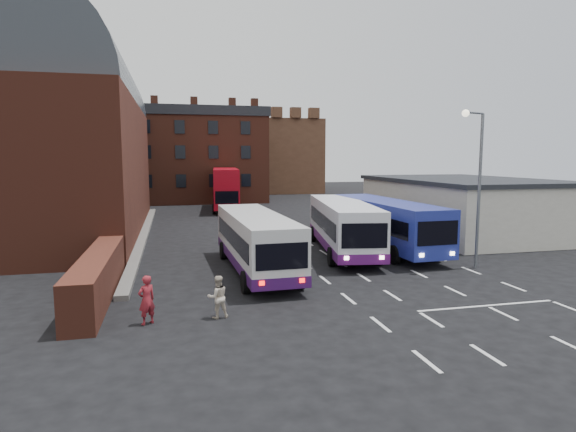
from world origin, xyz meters
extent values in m
plane|color=black|center=(0.00, 0.00, 0.00)|extent=(180.00, 180.00, 0.00)
cube|color=#602B1E|center=(-15.50, 21.00, 5.00)|extent=(12.00, 28.00, 10.00)
cylinder|color=#1E2328|center=(-15.50, 21.00, 10.00)|extent=(12.00, 26.00, 12.00)
cube|color=#602B1E|center=(-10.20, 2.00, 0.90)|extent=(1.20, 10.00, 1.80)
cube|color=beige|center=(15.00, 14.00, 2.00)|extent=(10.00, 16.00, 4.00)
cube|color=#282B30|center=(15.00, 14.00, 4.10)|extent=(10.40, 16.40, 0.30)
cube|color=brown|center=(-6.00, 46.00, 5.50)|extent=(22.00, 10.00, 11.00)
cube|color=brown|center=(6.00, 66.00, 6.00)|extent=(22.00, 22.00, 12.00)
cube|color=silver|center=(-2.94, 4.91, 1.74)|extent=(2.79, 11.00, 2.49)
cube|color=black|center=(-2.94, 4.91, 1.89)|extent=(2.82, 9.80, 0.89)
cylinder|color=black|center=(-4.28, 8.35, 0.50)|extent=(0.31, 1.00, 0.99)
cylinder|color=black|center=(-4.08, 1.00, 0.50)|extent=(0.31, 1.00, 0.99)
cylinder|color=black|center=(-1.80, 8.42, 0.50)|extent=(0.31, 1.00, 0.99)
cylinder|color=black|center=(-1.59, 1.07, 0.50)|extent=(0.31, 1.00, 0.99)
cube|color=silver|center=(3.13, 8.55, 1.84)|extent=(4.47, 11.84, 2.63)
cube|color=black|center=(3.13, 8.55, 2.00)|extent=(4.34, 10.67, 0.95)
cylinder|color=black|center=(3.83, 4.70, 0.53)|extent=(0.46, 1.09, 1.05)
cylinder|color=black|center=(5.09, 12.38, 0.53)|extent=(0.46, 1.09, 1.05)
cylinder|color=black|center=(1.24, 5.13, 0.53)|extent=(0.46, 1.09, 1.05)
cylinder|color=black|center=(2.50, 12.81, 0.53)|extent=(0.46, 1.09, 1.05)
cube|color=navy|center=(6.00, 8.53, 1.84)|extent=(2.98, 11.67, 2.63)
cube|color=black|center=(6.00, 8.53, 2.00)|extent=(3.00, 10.47, 0.95)
cylinder|color=black|center=(7.43, 4.88, 0.53)|extent=(0.33, 1.06, 1.05)
cylinder|color=black|center=(7.19, 12.68, 0.53)|extent=(0.33, 1.06, 1.05)
cylinder|color=black|center=(4.79, 4.80, 0.53)|extent=(0.33, 1.06, 1.05)
cylinder|color=black|center=(4.56, 12.60, 0.53)|extent=(0.33, 1.06, 1.05)
cube|color=#A60514|center=(-1.26, 34.51, 2.57)|extent=(3.64, 11.72, 4.09)
cube|color=black|center=(-1.26, 34.51, 1.99)|extent=(3.60, 10.53, 0.94)
cylinder|color=black|center=(-0.28, 30.74, 0.52)|extent=(0.39, 1.07, 1.05)
cylinder|color=black|center=(0.41, 38.47, 0.52)|extent=(0.39, 1.07, 1.05)
cylinder|color=black|center=(-2.90, 30.97, 0.52)|extent=(0.39, 1.07, 1.05)
cylinder|color=black|center=(-2.20, 38.70, 0.52)|extent=(0.39, 1.07, 1.05)
cylinder|color=slate|center=(8.60, 2.90, 4.05)|extent=(0.16, 0.16, 8.10)
cylinder|color=slate|center=(7.93, 2.65, 8.10)|extent=(1.37, 0.59, 0.10)
sphere|color=#FFF2CC|center=(7.27, 2.41, 8.05)|extent=(0.36, 0.36, 0.36)
imported|color=maroon|center=(-8.02, -2.04, 0.88)|extent=(0.77, 0.71, 1.76)
imported|color=beige|center=(-5.52, -1.94, 0.79)|extent=(0.86, 0.72, 1.58)
camera|label=1|loc=(-7.01, -19.19, 5.88)|focal=30.00mm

